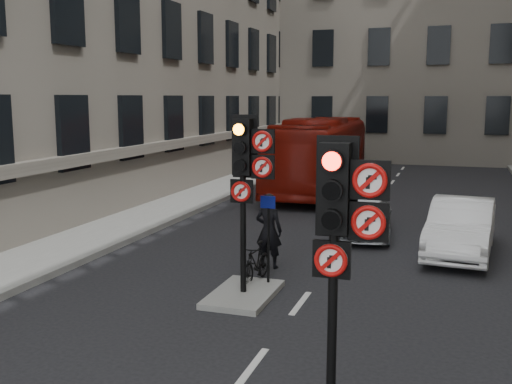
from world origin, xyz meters
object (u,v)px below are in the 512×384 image
Objects in this scene: motorcyclist at (269,231)px; signal_near at (341,219)px; car_pink at (350,186)px; info_sign at (268,227)px; signal_far at (247,166)px; car_white at (461,227)px; bus_red at (321,154)px; car_silver at (365,214)px; motorcycle at (256,263)px.

signal_near is at bearing 118.20° from motorcyclist.
info_sign reaches higher than car_pink.
motorcyclist is (-0.31, -9.78, 0.29)m from car_pink.
car_pink is (0.08, 12.00, -2.09)m from signal_far.
bus_red is at bearing 125.76° from car_white.
car_pink is 11.29m from info_sign.
signal_near is 1.91× the size of info_sign.
signal_near is at bearing -86.02° from car_pink.
car_pink is at bearing -58.56° from bus_red.
car_silver reaches higher than motorcycle.
car_pink is at bearing -88.06° from motorcyclist.
bus_red is at bearing 105.29° from car_silver.
signal_far is 0.95× the size of car_silver.
motorcyclist reaches higher than car_pink.
motorcycle is at bearing -132.29° from car_white.
info_sign is at bearing -107.88° from car_silver.
signal_near is 16.32m from car_pink.
car_pink is at bearing 124.74° from car_white.
car_white is (2.67, -1.44, 0.07)m from car_silver.
signal_far reaches higher than signal_near.
signal_far is 1.98× the size of motorcyclist.
car_silver is at bearing -81.18° from car_pink.
car_white is 2.95× the size of motorcycle.
motorcyclist is (-4.35, -2.74, 0.19)m from car_white.
motorcyclist reaches higher than car_white.
signal_far is 14.85m from bus_red.
signal_far is at bearing -105.22° from info_sign.
bus_red is 12.58m from motorcyclist.
signal_near is 5.45m from info_sign.
car_pink is at bearing 91.58° from info_sign.
car_silver is 8.93m from bus_red.
car_silver is 5.63m from motorcycle.
signal_far reaches higher than info_sign.
car_pink is 2.85× the size of motorcycle.
motorcyclist is at bearing -85.25° from bus_red.
bus_red is at bearing 96.62° from signal_far.
motorcycle is 0.82× the size of motorcyclist.
signal_near is at bearing -62.40° from info_sign.
motorcyclist is (-0.23, 2.23, -1.80)m from signal_far.
bus_red reaches higher than motorcyclist.
car_white is at bearing 48.11° from info_sign.
car_white is 8.12m from car_pink.
bus_red is 14.10m from info_sign.
car_pink is at bearing 93.04° from motorcycle.
car_white is at bearing -33.89° from car_silver.
motorcycle is 0.99m from info_sign.
car_silver is 5.84m from info_sign.
car_silver is (-1.15, 10.40, -1.94)m from signal_near.
bus_red reaches higher than motorcycle.
car_white is at bearing 80.37° from signal_near.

